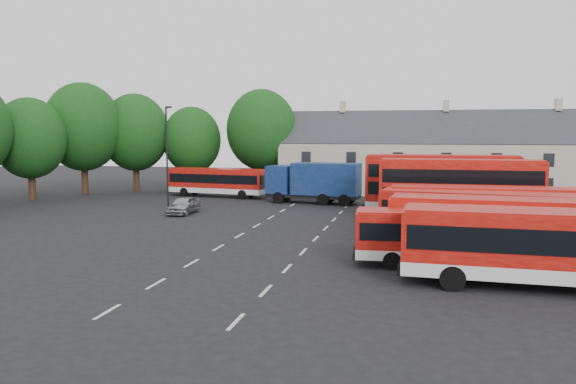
# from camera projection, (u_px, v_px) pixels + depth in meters

# --- Properties ---
(ground) EXTENTS (140.00, 140.00, 0.00)m
(ground) POSITION_uv_depth(u_px,v_px,m) (230.00, 241.00, 34.35)
(ground) COLOR black
(ground) RESTS_ON ground
(lane_markings) EXTENTS (5.15, 33.80, 0.01)m
(lane_markings) POSITION_uv_depth(u_px,v_px,m) (277.00, 237.00, 35.74)
(lane_markings) COLOR beige
(lane_markings) RESTS_ON ground
(treeline) EXTENTS (29.92, 32.59, 12.01)m
(treeline) POSITION_uv_depth(u_px,v_px,m) (97.00, 132.00, 57.03)
(treeline) COLOR black
(treeline) RESTS_ON ground
(terrace_houses) EXTENTS (35.70, 7.13, 10.06)m
(terrace_houses) POSITION_uv_depth(u_px,v_px,m) (445.00, 159.00, 59.93)
(terrace_houses) COLOR beige
(terrace_houses) RESTS_ON ground
(bus_row_a) EXTENTS (12.03, 3.18, 3.38)m
(bus_row_a) POSITION_uv_depth(u_px,v_px,m) (548.00, 243.00, 23.49)
(bus_row_a) COLOR silver
(bus_row_a) RESTS_ON ground
(bus_row_b) EXTENTS (10.03, 3.02, 2.79)m
(bus_row_b) POSITION_uv_depth(u_px,v_px,m) (457.00, 234.00, 27.50)
(bus_row_b) COLOR silver
(bus_row_b) RESTS_ON ground
(bus_row_c) EXTENTS (11.76, 3.44, 3.28)m
(bus_row_c) POSITION_uv_depth(u_px,v_px,m) (505.00, 224.00, 28.73)
(bus_row_c) COLOR silver
(bus_row_c) RESTS_ON ground
(bus_row_d) EXTENTS (11.46, 4.28, 3.17)m
(bus_row_d) POSITION_uv_depth(u_px,v_px,m) (477.00, 213.00, 33.11)
(bus_row_d) COLOR silver
(bus_row_d) RESTS_ON ground
(bus_row_e) EXTENTS (11.55, 2.79, 3.26)m
(bus_row_e) POSITION_uv_depth(u_px,v_px,m) (483.00, 208.00, 35.10)
(bus_row_e) COLOR silver
(bus_row_e) RESTS_ON ground
(bus_dd_south) EXTENTS (11.49, 2.75, 4.70)m
(bus_dd_south) POSITION_uv_depth(u_px,v_px,m) (460.00, 187.00, 40.91)
(bus_dd_south) COLOR silver
(bus_dd_south) RESTS_ON ground
(bus_dd_north) EXTENTS (11.89, 2.87, 4.86)m
(bus_dd_north) POSITION_uv_depth(u_px,v_px,m) (441.00, 181.00, 44.89)
(bus_dd_north) COLOR silver
(bus_dd_north) RESTS_ON ground
(bus_north) EXTENTS (10.63, 3.72, 2.94)m
(bus_north) POSITION_uv_depth(u_px,v_px,m) (217.00, 180.00, 58.09)
(bus_north) COLOR silver
(bus_north) RESTS_ON ground
(box_truck) EXTENTS (8.97, 3.68, 3.81)m
(box_truck) POSITION_uv_depth(u_px,v_px,m) (315.00, 181.00, 52.72)
(box_truck) COLOR black
(box_truck) RESTS_ON ground
(silver_car) EXTENTS (1.76, 4.23, 1.43)m
(silver_car) POSITION_uv_depth(u_px,v_px,m) (184.00, 205.00, 45.98)
(silver_car) COLOR #A5A7AD
(silver_car) RESTS_ON ground
(lamppost) EXTENTS (0.62, 0.27, 8.98)m
(lamppost) POSITION_uv_depth(u_px,v_px,m) (167.00, 153.00, 50.36)
(lamppost) COLOR black
(lamppost) RESTS_ON ground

